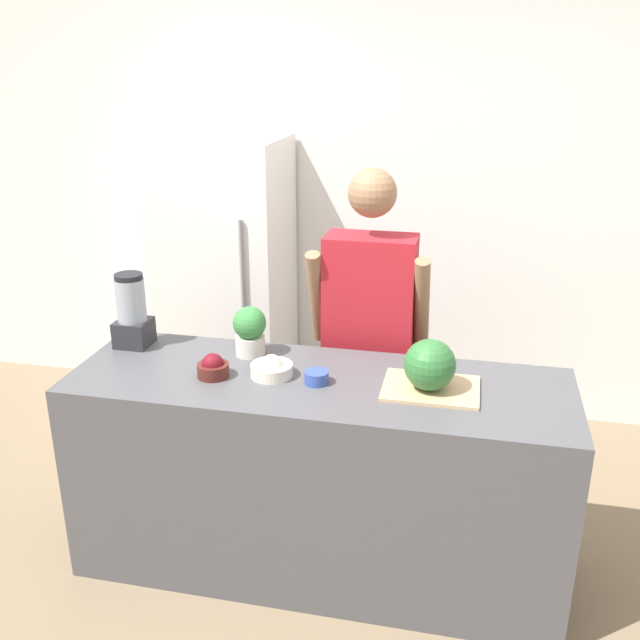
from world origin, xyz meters
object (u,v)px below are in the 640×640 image
object	(u,v)px
bowl_cream	(272,369)
person	(368,342)
bowl_cherries	(213,368)
bowl_small_blue	(316,377)
watermelon	(430,365)
potted_plant	(250,330)
refrigerator	(226,282)
blender	(132,312)

from	to	relation	value
bowl_cream	person	bearing A→B (deg)	58.72
person	bowl_cherries	size ratio (longest dim) A/B	12.80
bowl_cream	bowl_small_blue	size ratio (longest dim) A/B	1.79
bowl_cherries	bowl_small_blue	world-z (taller)	bowl_cherries
watermelon	potted_plant	world-z (taller)	potted_plant
person	potted_plant	distance (m)	0.61
person	bowl_cream	distance (m)	0.63
person	bowl_small_blue	size ratio (longest dim) A/B	17.18
refrigerator	person	size ratio (longest dim) A/B	1.01
refrigerator	person	world-z (taller)	refrigerator
person	potted_plant	bearing A→B (deg)	-144.55
bowl_small_blue	blender	world-z (taller)	blender
refrigerator	bowl_small_blue	world-z (taller)	refrigerator
bowl_cherries	bowl_small_blue	size ratio (longest dim) A/B	1.34
bowl_small_blue	potted_plant	xyz separation A→B (m)	(-0.35, 0.22, 0.09)
watermelon	bowl_cherries	world-z (taller)	watermelon
blender	potted_plant	world-z (taller)	blender
refrigerator	bowl_small_blue	size ratio (longest dim) A/B	17.40
refrigerator	bowl_small_blue	distance (m)	1.59
watermelon	person	bearing A→B (deg)	120.80
person	bowl_cherries	bearing A→B (deg)	-133.46
bowl_cherries	blender	world-z (taller)	blender
person	refrigerator	bearing A→B (deg)	141.94
bowl_cream	potted_plant	distance (m)	0.26
bowl_small_blue	potted_plant	distance (m)	0.42
bowl_small_blue	refrigerator	bearing A→B (deg)	122.79
bowl_small_blue	potted_plant	world-z (taller)	potted_plant
refrigerator	bowl_cream	size ratio (longest dim) A/B	9.74
bowl_small_blue	potted_plant	size ratio (longest dim) A/B	0.44
watermelon	bowl_small_blue	distance (m)	0.46
bowl_cream	watermelon	bearing A→B (deg)	-0.58
watermelon	blender	bearing A→B (deg)	171.92
watermelon	bowl_small_blue	size ratio (longest dim) A/B	2.08
watermelon	potted_plant	bearing A→B (deg)	165.97
potted_plant	watermelon	bearing A→B (deg)	-14.03
bowl_small_blue	blender	xyz separation A→B (m)	(-0.90, 0.21, 0.13)
bowl_cherries	bowl_cream	xyz separation A→B (m)	(0.24, 0.06, -0.01)
blender	potted_plant	size ratio (longest dim) A/B	1.52
bowl_cream	bowl_small_blue	xyz separation A→B (m)	(0.20, -0.03, -0.01)
refrigerator	bowl_cream	xyz separation A→B (m)	(0.66, -1.31, 0.08)
potted_plant	bowl_small_blue	bearing A→B (deg)	-32.16
person	bowl_cherries	world-z (taller)	person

